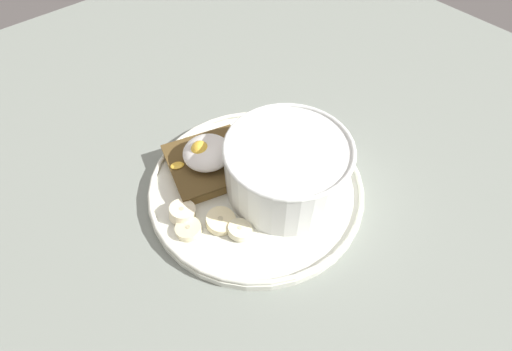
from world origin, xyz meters
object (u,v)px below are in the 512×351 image
at_px(banana_slice_left, 190,231).
at_px(banana_slice_back, 182,212).
at_px(toast_slice, 209,163).
at_px(poached_egg, 206,152).
at_px(oatmeal_bowl, 287,167).
at_px(banana_slice_front, 221,221).
at_px(banana_slice_right, 240,230).

distance_m(banana_slice_left, banana_slice_back, 0.03).
height_order(toast_slice, poached_egg, poached_egg).
distance_m(poached_egg, banana_slice_left, 0.10).
relative_size(oatmeal_bowl, banana_slice_left, 3.83).
height_order(banana_slice_front, banana_slice_back, banana_slice_back).
relative_size(oatmeal_bowl, banana_slice_front, 3.11).
distance_m(oatmeal_bowl, toast_slice, 0.11).
bearing_deg(banana_slice_right, poached_egg, 73.43).
relative_size(oatmeal_bowl, banana_slice_right, 4.43).
distance_m(oatmeal_bowl, banana_slice_right, 0.09).
relative_size(toast_slice, banana_slice_back, 3.49).
xyz_separation_m(banana_slice_left, banana_slice_back, (0.01, 0.02, 0.00)).
bearing_deg(banana_slice_right, banana_slice_left, 140.41).
bearing_deg(banana_slice_right, banana_slice_front, 112.46).
bearing_deg(oatmeal_bowl, toast_slice, 122.68).
distance_m(oatmeal_bowl, banana_slice_front, 0.10).
relative_size(poached_egg, banana_slice_left, 1.96).
height_order(poached_egg, banana_slice_left, poached_egg).
xyz_separation_m(banana_slice_front, banana_slice_back, (-0.03, 0.04, 0.00)).
bearing_deg(banana_slice_back, poached_egg, 31.33).
distance_m(toast_slice, poached_egg, 0.02).
relative_size(toast_slice, banana_slice_front, 2.53).
xyz_separation_m(oatmeal_bowl, banana_slice_front, (-0.10, 0.01, -0.03)).
xyz_separation_m(poached_egg, banana_slice_front, (-0.04, -0.08, -0.02)).
xyz_separation_m(toast_slice, banana_slice_front, (-0.04, -0.08, -0.00)).
height_order(poached_egg, banana_slice_right, poached_egg).
relative_size(poached_egg, banana_slice_right, 2.26).
bearing_deg(banana_slice_front, banana_slice_right, -67.54).
distance_m(banana_slice_left, banana_slice_right, 0.06).
bearing_deg(banana_slice_back, banana_slice_front, -54.14).
xyz_separation_m(toast_slice, banana_slice_back, (-0.07, -0.04, -0.00)).
bearing_deg(toast_slice, banana_slice_left, -138.95).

